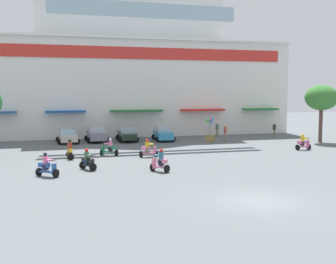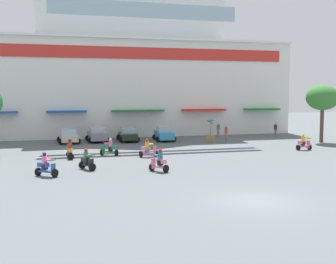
# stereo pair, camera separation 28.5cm
# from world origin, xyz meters

# --- Properties ---
(ground_plane) EXTENTS (128.00, 128.00, 0.00)m
(ground_plane) POSITION_xyz_m (0.00, 13.00, 0.00)
(ground_plane) COLOR #585F61
(colonial_building) EXTENTS (39.42, 17.39, 22.20)m
(colonial_building) POSITION_xyz_m (-0.00, 36.32, 9.36)
(colonial_building) COLOR silver
(colonial_building) RESTS_ON ground
(plaza_tree_1) EXTENTS (3.41, 3.42, 6.03)m
(plaza_tree_1) POSITION_xyz_m (17.69, 20.08, 4.66)
(plaza_tree_1) COLOR brown
(plaza_tree_1) RESTS_ON ground
(parked_car_0) EXTENTS (2.39, 3.95, 1.48)m
(parked_car_0) POSITION_xyz_m (-8.00, 26.48, 0.75)
(parked_car_0) COLOR beige
(parked_car_0) RESTS_ON ground
(parked_car_1) EXTENTS (2.41, 3.89, 1.56)m
(parked_car_1) POSITION_xyz_m (-5.00, 26.82, 0.79)
(parked_car_1) COLOR gray
(parked_car_1) RESTS_ON ground
(parked_car_2) EXTENTS (2.41, 4.44, 1.43)m
(parked_car_2) POSITION_xyz_m (-1.75, 26.61, 0.73)
(parked_car_2) COLOR #1D2B21
(parked_car_2) RESTS_ON ground
(parked_car_3) EXTENTS (2.44, 4.20, 1.56)m
(parked_car_3) POSITION_xyz_m (2.11, 25.90, 0.78)
(parked_car_3) COLOR #3492C2
(parked_car_3) RESTS_ON ground
(scooter_rider_0) EXTENTS (1.52, 1.21, 1.47)m
(scooter_rider_0) POSITION_xyz_m (-5.01, 16.76, 0.61)
(scooter_rider_0) COLOR black
(scooter_rider_0) RESTS_ON ground
(scooter_rider_1) EXTENTS (1.12, 1.48, 1.47)m
(scooter_rider_1) POSITION_xyz_m (-7.34, 10.73, 0.61)
(scooter_rider_1) COLOR black
(scooter_rider_1) RESTS_ON ground
(scooter_rider_2) EXTENTS (0.58, 1.43, 1.59)m
(scooter_rider_2) POSITION_xyz_m (-8.27, 15.88, 0.66)
(scooter_rider_2) COLOR black
(scooter_rider_2) RESTS_ON ground
(scooter_rider_4) EXTENTS (1.40, 0.62, 1.51)m
(scooter_rider_4) POSITION_xyz_m (12.56, 15.38, 0.63)
(scooter_rider_4) COLOR black
(scooter_rider_4) RESTS_ON ground
(scooter_rider_5) EXTENTS (1.24, 1.33, 1.57)m
(scooter_rider_5) POSITION_xyz_m (-2.74, 8.71, 0.65)
(scooter_rider_5) COLOR black
(scooter_rider_5) RESTS_ON ground
(scooter_rider_6) EXTENTS (1.53, 0.71, 1.49)m
(scooter_rider_6) POSITION_xyz_m (-2.04, 15.16, 0.63)
(scooter_rider_6) COLOR black
(scooter_rider_6) RESTS_ON ground
(scooter_rider_7) EXTENTS (1.47, 1.32, 1.54)m
(scooter_rider_7) POSITION_xyz_m (-10.01, 9.03, 0.64)
(scooter_rider_7) COLOR black
(scooter_rider_7) RESTS_ON ground
(pedestrian_0) EXTENTS (0.42, 0.42, 1.61)m
(pedestrian_0) POSITION_xyz_m (9.55, 28.67, 0.90)
(pedestrian_0) COLOR #727452
(pedestrian_0) RESTS_ON ground
(pedestrian_1) EXTENTS (0.52, 0.52, 1.62)m
(pedestrian_1) POSITION_xyz_m (15.98, 26.59, 0.91)
(pedestrian_1) COLOR #7A6E51
(pedestrian_1) RESTS_ON ground
(pedestrian_2) EXTENTS (0.45, 0.45, 1.77)m
(pedestrian_2) POSITION_xyz_m (8.34, 23.50, 1.02)
(pedestrian_2) COLOR #796655
(pedestrian_2) RESTS_ON ground
(balloon_vendor_cart) EXTENTS (1.08, 0.97, 2.56)m
(balloon_vendor_cart) POSITION_xyz_m (6.59, 23.49, 1.16)
(balloon_vendor_cart) COLOR olive
(balloon_vendor_cart) RESTS_ON ground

